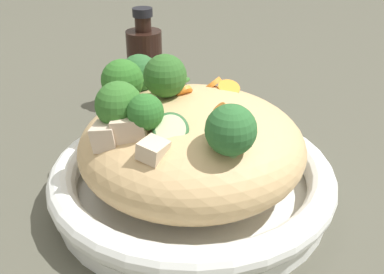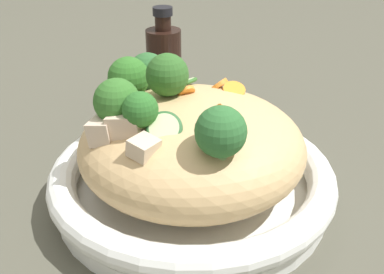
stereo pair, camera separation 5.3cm
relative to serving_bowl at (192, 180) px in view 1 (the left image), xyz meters
The scene contains 8 objects.
ground_plane 0.03m from the serving_bowl, ahead, with size 3.00×3.00×0.00m, color #4B4A3D.
serving_bowl is the anchor object (origin of this frame).
noodle_heap 0.05m from the serving_bowl, 10.04° to the left, with size 0.26×0.26×0.11m.
broccoli_florets 0.12m from the serving_bowl, 152.64° to the right, with size 0.24×0.17×0.08m.
carrot_coins 0.10m from the serving_bowl, 56.81° to the left, with size 0.12×0.14×0.03m.
zucchini_slices 0.10m from the serving_bowl, 166.72° to the left, with size 0.13×0.16×0.03m.
chicken_chunks 0.12m from the serving_bowl, 106.10° to the right, with size 0.09×0.06×0.04m.
soy_sauce_bottle 0.28m from the serving_bowl, 138.25° to the left, with size 0.06×0.06×0.16m.
Camera 1 is at (0.25, -0.39, 0.33)m, focal length 44.18 mm.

